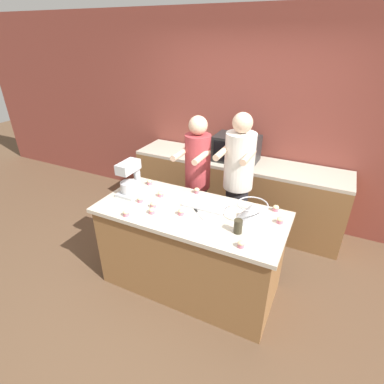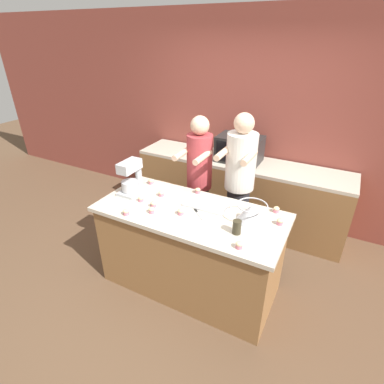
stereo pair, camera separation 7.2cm
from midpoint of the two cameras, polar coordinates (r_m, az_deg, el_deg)
ground_plane at (r=3.38m, az=0.30°, el=-16.94°), size 16.00×16.00×0.00m
back_wall at (r=4.15m, az=11.85°, el=12.95°), size 10.00×0.06×2.70m
island_counter at (r=3.08m, az=0.32°, el=-10.86°), size 1.79×0.82×0.92m
back_counter at (r=4.16m, az=9.23°, el=-0.02°), size 2.80×0.60×0.92m
person_left at (r=3.43m, az=1.95°, el=1.88°), size 0.30×0.48×1.64m
person_right at (r=3.26m, az=9.50°, el=0.69°), size 0.33×0.50×1.72m
stand_mixer at (r=3.11m, az=-10.82°, el=2.47°), size 0.20×0.30×0.35m
mixing_bowl at (r=2.68m, az=12.04°, el=-3.78°), size 0.27×0.27×0.16m
baking_tray at (r=2.89m, az=3.50°, el=-2.27°), size 0.42×0.24×0.04m
microwave_oven at (r=3.91m, az=9.56°, el=8.10°), size 0.56×0.38×0.33m
drinking_glass at (r=2.51m, az=9.35°, el=-6.61°), size 0.07×0.07×0.12m
knife at (r=2.77m, az=1.85°, el=-4.02°), size 0.18×0.16×0.01m
cupcake_0 at (r=3.10m, az=1.76°, el=0.28°), size 0.06×0.06×0.06m
cupcake_1 at (r=2.72m, az=17.13°, el=-5.42°), size 0.06×0.06×0.06m
cupcake_2 at (r=2.88m, az=-6.64°, el=-2.32°), size 0.06×0.06×0.06m
cupcake_3 at (r=2.38m, az=9.83°, el=-9.92°), size 0.06×0.06×0.06m
cupcake_4 at (r=2.99m, az=-9.05°, el=-1.26°), size 0.06×0.06×0.06m
cupcake_5 at (r=3.06m, az=-5.21°, el=-0.29°), size 0.06×0.06×0.06m
cupcake_6 at (r=2.79m, az=-6.96°, el=-3.43°), size 0.06×0.06×0.06m
cupcake_7 at (r=2.89m, az=16.45°, el=-3.20°), size 0.06×0.06×0.06m
cupcake_8 at (r=2.74m, az=-1.42°, el=-3.78°), size 0.06×0.06×0.06m
cupcake_9 at (r=3.32m, az=-7.21°, el=2.01°), size 0.06×0.06×0.06m
cupcake_10 at (r=2.79m, az=-11.75°, el=-3.76°), size 0.06×0.06×0.06m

